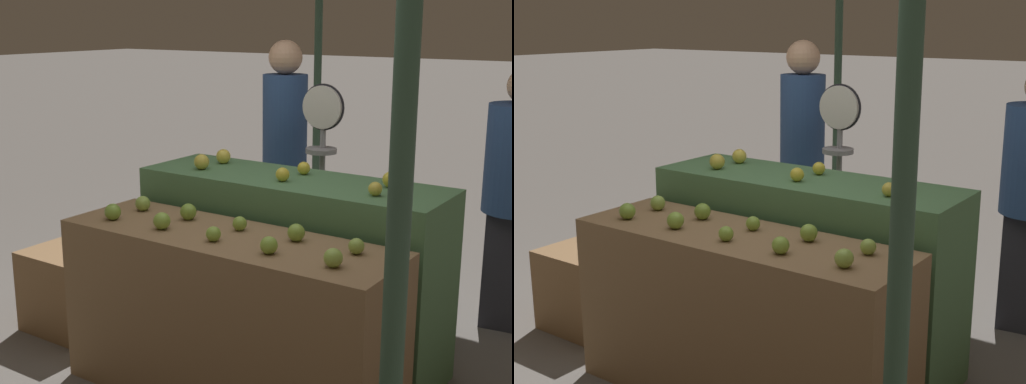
# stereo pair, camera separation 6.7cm
# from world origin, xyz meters

# --- Properties ---
(display_counter_front) EXTENTS (1.75, 0.55, 0.88)m
(display_counter_front) POSITION_xyz_m (0.00, 0.00, 0.44)
(display_counter_front) COLOR olive
(display_counter_front) RESTS_ON ground_plane
(display_counter_back) EXTENTS (1.75, 0.55, 1.05)m
(display_counter_back) POSITION_xyz_m (0.00, 0.60, 0.53)
(display_counter_back) COLOR #4C7A4C
(display_counter_back) RESTS_ON ground_plane
(apple_front_0) EXTENTS (0.09, 0.09, 0.09)m
(apple_front_0) POSITION_xyz_m (-0.65, -0.12, 0.92)
(apple_front_0) COLOR #7AA338
(apple_front_0) RESTS_ON display_counter_front
(apple_front_1) EXTENTS (0.09, 0.09, 0.09)m
(apple_front_1) POSITION_xyz_m (-0.32, -0.10, 0.92)
(apple_front_1) COLOR #84AD3D
(apple_front_1) RESTS_ON display_counter_front
(apple_front_2) EXTENTS (0.07, 0.07, 0.07)m
(apple_front_2) POSITION_xyz_m (0.01, -0.11, 0.92)
(apple_front_2) COLOR #84AD3D
(apple_front_2) RESTS_ON display_counter_front
(apple_front_3) EXTENTS (0.08, 0.08, 0.08)m
(apple_front_3) POSITION_xyz_m (0.32, -0.12, 0.92)
(apple_front_3) COLOR #84AD3D
(apple_front_3) RESTS_ON display_counter_front
(apple_front_4) EXTENTS (0.08, 0.08, 0.08)m
(apple_front_4) POSITION_xyz_m (0.64, -0.11, 0.92)
(apple_front_4) COLOR #8EB247
(apple_front_4) RESTS_ON display_counter_front
(apple_front_5) EXTENTS (0.08, 0.08, 0.08)m
(apple_front_5) POSITION_xyz_m (-0.64, 0.10, 0.92)
(apple_front_5) COLOR #8EB247
(apple_front_5) RESTS_ON display_counter_front
(apple_front_6) EXTENTS (0.09, 0.09, 0.09)m
(apple_front_6) POSITION_xyz_m (-0.33, 0.10, 0.92)
(apple_front_6) COLOR #7AA338
(apple_front_6) RESTS_ON display_counter_front
(apple_front_7) EXTENTS (0.07, 0.07, 0.07)m
(apple_front_7) POSITION_xyz_m (0.01, 0.10, 0.92)
(apple_front_7) COLOR #84AD3D
(apple_front_7) RESTS_ON display_counter_front
(apple_front_8) EXTENTS (0.08, 0.08, 0.08)m
(apple_front_8) POSITION_xyz_m (0.33, 0.11, 0.92)
(apple_front_8) COLOR #84AD3D
(apple_front_8) RESTS_ON display_counter_front
(apple_front_9) EXTENTS (0.07, 0.07, 0.07)m
(apple_front_9) POSITION_xyz_m (0.64, 0.10, 0.92)
(apple_front_9) COLOR #8EB247
(apple_front_9) RESTS_ON display_counter_front
(apple_back_0) EXTENTS (0.09, 0.09, 0.09)m
(apple_back_0) POSITION_xyz_m (-0.55, 0.50, 1.10)
(apple_back_0) COLOR gold
(apple_back_0) RESTS_ON display_counter_back
(apple_back_1) EXTENTS (0.08, 0.08, 0.08)m
(apple_back_1) POSITION_xyz_m (-0.00, 0.50, 1.09)
(apple_back_1) COLOR gold
(apple_back_1) RESTS_ON display_counter_back
(apple_back_2) EXTENTS (0.07, 0.07, 0.07)m
(apple_back_2) POSITION_xyz_m (0.54, 0.49, 1.09)
(apple_back_2) COLOR gold
(apple_back_2) RESTS_ON display_counter_back
(apple_back_3) EXTENTS (0.09, 0.09, 0.09)m
(apple_back_3) POSITION_xyz_m (-0.55, 0.71, 1.10)
(apple_back_3) COLOR yellow
(apple_back_3) RESTS_ON display_counter_back
(apple_back_4) EXTENTS (0.07, 0.07, 0.07)m
(apple_back_4) POSITION_xyz_m (0.01, 0.71, 1.09)
(apple_back_4) COLOR gold
(apple_back_4) RESTS_ON display_counter_back
(apple_back_5) EXTENTS (0.08, 0.08, 0.08)m
(apple_back_5) POSITION_xyz_m (0.53, 0.70, 1.09)
(apple_back_5) COLOR gold
(apple_back_5) RESTS_ON display_counter_back
(produce_scale) EXTENTS (0.29, 0.20, 1.50)m
(produce_scale) POSITION_xyz_m (-0.20, 1.29, 1.10)
(produce_scale) COLOR #99999E
(produce_scale) RESTS_ON ground_plane
(person_vendor_at_scale) EXTENTS (0.35, 0.35, 1.76)m
(person_vendor_at_scale) POSITION_xyz_m (-0.61, 1.50, 1.04)
(person_vendor_at_scale) COLOR #2D2D38
(person_vendor_at_scale) RESTS_ON ground_plane
(wooden_crate_side) EXTENTS (0.51, 0.51, 0.51)m
(wooden_crate_side) POSITION_xyz_m (-1.33, 0.18, 0.26)
(wooden_crate_side) COLOR olive
(wooden_crate_side) RESTS_ON ground_plane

